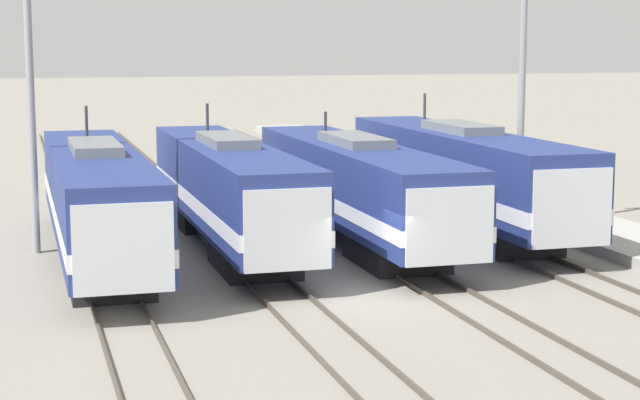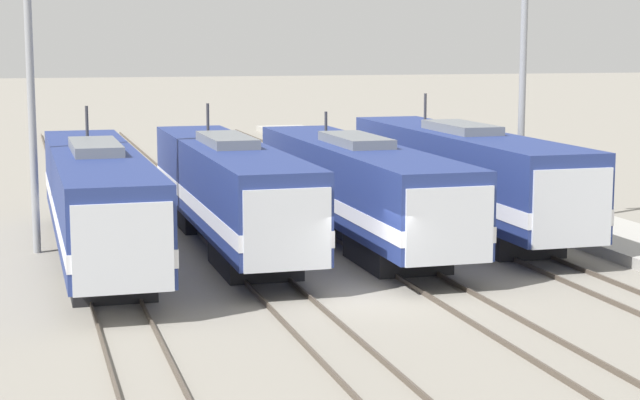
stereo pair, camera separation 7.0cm
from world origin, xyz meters
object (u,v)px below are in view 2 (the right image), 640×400
(catenary_tower_left, at_px, (30,72))
(catenary_tower_right, at_px, (523,69))
(locomotive_center_right, at_px, (360,189))
(locomotive_center_left, at_px, (230,191))
(locomotive_far_left, at_px, (98,202))
(locomotive_far_right, at_px, (466,177))

(catenary_tower_left, relative_size, catenary_tower_right, 1.00)
(locomotive_center_right, bearing_deg, locomotive_center_left, 175.02)
(locomotive_far_left, xyz_separation_m, locomotive_center_right, (9.78, 1.01, -0.05))
(locomotive_center_left, xyz_separation_m, catenary_tower_right, (12.28, 1.06, 4.37))
(locomotive_far_left, bearing_deg, catenary_tower_right, 8.27)
(locomotive_far_right, height_order, catenary_tower_left, catenary_tower_left)
(locomotive_far_left, distance_m, locomotive_center_left, 5.10)
(locomotive_center_right, bearing_deg, catenary_tower_left, 172.83)
(locomotive_center_right, distance_m, catenary_tower_left, 12.72)
(locomotive_far_right, xyz_separation_m, catenary_tower_right, (2.50, 0.22, 4.29))
(locomotive_center_right, xyz_separation_m, catenary_tower_left, (-11.83, 1.49, 4.42))
(locomotive_far_left, relative_size, catenary_tower_right, 1.50)
(locomotive_center_right, relative_size, catenary_tower_right, 1.49)
(locomotive_center_left, height_order, catenary_tower_left, catenary_tower_left)
(locomotive_far_left, relative_size, locomotive_center_right, 1.01)
(locomotive_center_left, distance_m, locomotive_center_right, 4.91)
(catenary_tower_right, bearing_deg, locomotive_center_right, -168.61)
(locomotive_center_left, distance_m, catenary_tower_left, 8.27)
(locomotive_far_left, xyz_separation_m, catenary_tower_right, (17.17, 2.50, 4.37))
(locomotive_center_left, bearing_deg, locomotive_far_left, -163.65)
(locomotive_far_right, distance_m, catenary_tower_left, 17.27)
(locomotive_center_left, height_order, locomotive_center_right, locomotive_center_left)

